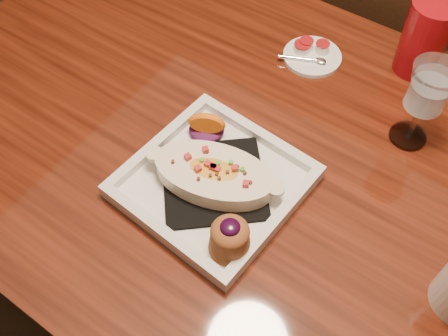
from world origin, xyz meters
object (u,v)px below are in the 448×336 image
Objects in this scene: saucer at (312,54)px; table at (268,186)px; chair_far at (383,60)px; plate at (215,184)px; goblet at (428,93)px; red_tumbler at (424,38)px.

table is at bearing -75.62° from saucer.
chair_far is 3.18× the size of plate.
goblet is 1.08× the size of red_tumbler.
table is at bearing 90.00° from chair_far.
saucer is (-0.07, 0.27, 0.11)m from table.
red_tumbler reaches higher than saucer.
chair_far is at bearing 91.31° from plate.
plate is 0.50m from red_tumbler.
saucer is (-0.03, 0.39, -0.02)m from plate.
red_tumbler is at bearing 109.73° from goblet.
table is 8.84× the size of goblet.
red_tumbler is (-0.06, 0.18, -0.04)m from goblet.
plate is at bearing -108.38° from red_tumbler.
plate is at bearing -85.71° from saucer.
plate is at bearing -126.47° from goblet.
plate is 0.38m from goblet.
goblet is at bearing 44.76° from table.
goblet reaches higher than saucer.
saucer is at bearing 160.70° from goblet.
red_tumbler is at bearing 113.50° from chair_far.
saucer is (-0.25, 0.09, -0.11)m from goblet.
chair_far reaches higher than red_tumbler.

